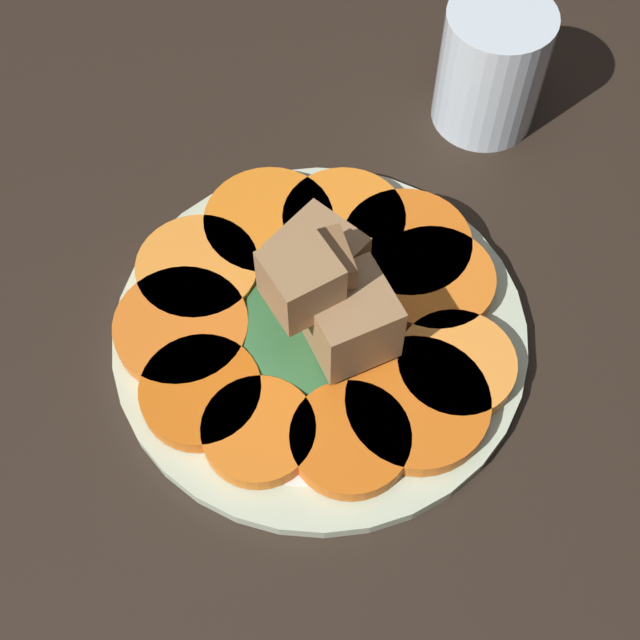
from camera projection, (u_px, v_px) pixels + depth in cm
name	position (u px, v px, depth cm)	size (l,w,h in cm)	color
table_slab	(320.00, 344.00, 57.47)	(120.00, 120.00, 2.00)	black
plate	(320.00, 333.00, 56.15)	(26.01, 26.01, 1.05)	beige
carrot_slice_0	(269.00, 223.00, 58.97)	(8.58, 8.58, 1.23)	orange
carrot_slice_1	(198.00, 269.00, 57.12)	(7.88, 7.88, 1.23)	orange
carrot_slice_2	(181.00, 328.00, 54.95)	(8.34, 8.34, 1.23)	orange
carrot_slice_3	(201.00, 392.00, 52.74)	(7.26, 7.26, 1.23)	#D55F13
carrot_slice_4	(259.00, 431.00, 51.48)	(6.67, 6.67, 1.23)	orange
carrot_slice_5	(350.00, 439.00, 51.23)	(7.04, 7.04, 1.23)	orange
carrot_slice_6	(419.00, 402.00, 52.41)	(8.59, 8.59, 1.23)	orange
carrot_slice_7	(456.00, 365.00, 53.64)	(7.18, 7.18, 1.23)	orange
carrot_slice_8	(434.00, 281.00, 56.69)	(7.76, 7.76, 1.23)	orange
carrot_slice_9	(408.00, 246.00, 58.03)	(8.45, 8.45, 1.23)	orange
carrot_slice_10	(344.00, 221.00, 59.06)	(8.17, 8.17, 1.23)	orange
center_pile	(322.00, 301.00, 52.74)	(10.73, 10.25, 9.02)	#2D6033
fork	(255.00, 286.00, 56.99)	(17.84, 7.95, 0.40)	silver
water_glass	(491.00, 68.00, 62.11)	(7.46, 7.46, 9.27)	silver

